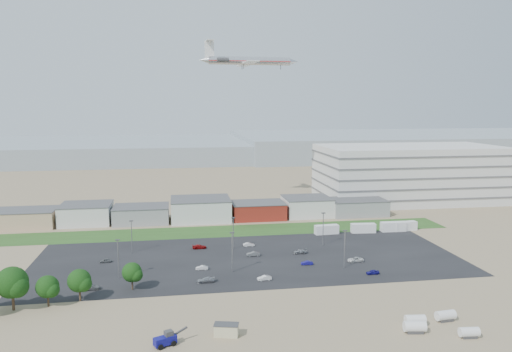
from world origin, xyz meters
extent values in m
plane|color=#846D54|center=(0.00, 0.00, 0.00)|extent=(700.00, 700.00, 0.00)
cube|color=black|center=(5.00, 20.00, 0.01)|extent=(120.00, 50.00, 0.01)
cube|color=#2A4C1C|center=(0.00, 52.00, 0.01)|extent=(160.00, 16.00, 0.02)
cube|color=silver|center=(90.00, 95.00, 12.50)|extent=(80.00, 40.00, 25.00)
imported|color=silver|center=(33.91, 12.16, 0.63)|extent=(4.58, 2.20, 1.26)
imported|color=navy|center=(19.89, 11.79, 0.54)|extent=(3.40, 1.44, 1.09)
imported|color=navy|center=(34.70, 1.64, 0.58)|extent=(3.41, 1.46, 1.15)
imported|color=#A5A5AA|center=(-8.33, 2.55, 0.65)|extent=(4.58, 2.11, 1.30)
imported|color=silver|center=(-8.73, 12.35, 0.54)|extent=(3.36, 1.39, 1.08)
imported|color=#595B5E|center=(-34.84, 22.79, 0.54)|extent=(3.32, 1.65, 1.09)
imported|color=maroon|center=(-8.41, 32.04, 0.62)|extent=(4.40, 2.00, 1.25)
imported|color=#595B5E|center=(6.63, 22.11, 0.64)|extent=(3.93, 1.47, 1.28)
imported|color=#595B5E|center=(-35.45, 2.05, 0.65)|extent=(4.52, 1.94, 1.30)
imported|color=silver|center=(6.84, 32.14, 0.57)|extent=(3.50, 1.35, 1.14)
imported|color=#A5A5AA|center=(20.54, 22.23, 0.58)|extent=(4.04, 1.70, 1.17)
imported|color=silver|center=(6.24, 1.71, 0.59)|extent=(3.72, 1.68, 1.18)
camera|label=1|loc=(-15.04, -115.95, 43.46)|focal=35.00mm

